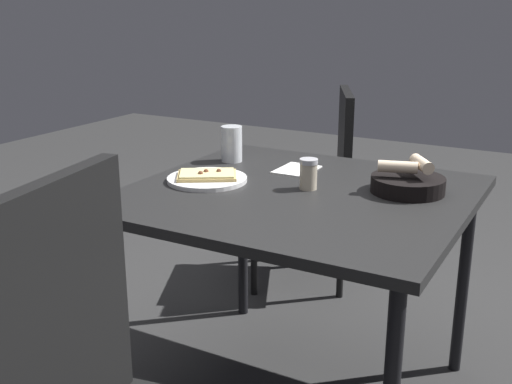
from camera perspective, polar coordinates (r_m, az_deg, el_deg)
The scene contains 7 objects.
dining_table at distance 1.94m, azimuth 3.84°, elevation -1.69°, with size 0.94×0.99×0.71m.
pizza_plate at distance 2.02m, azimuth -4.44°, elevation 1.27°, with size 0.26×0.26×0.04m.
bread_basket at distance 1.94m, azimuth 13.53°, elevation 0.83°, with size 0.22×0.22×0.11m.
beer_glass at distance 2.26m, azimuth -2.21°, elevation 4.23°, with size 0.07×0.07×0.13m.
pepper_shaker at distance 1.93m, azimuth 4.75°, elevation 1.48°, with size 0.06×0.06×0.09m.
napkin at distance 2.15m, azimuth 3.71°, elevation 2.04°, with size 0.16×0.12×0.00m.
chair_near at distance 2.86m, azimuth 5.55°, elevation 1.60°, with size 0.58×0.58×0.89m.
Camera 1 is at (1.66, 0.77, 1.26)m, focal length 44.28 mm.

